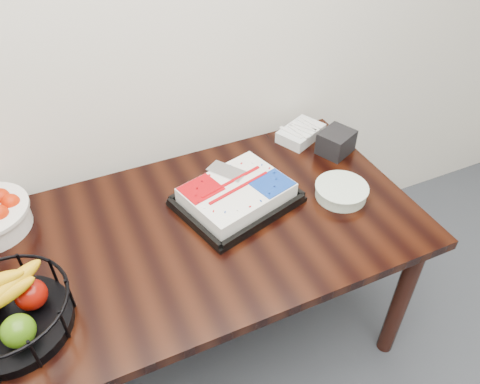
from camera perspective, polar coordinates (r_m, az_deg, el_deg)
name	(u,v)px	position (r m, az deg, el deg)	size (l,w,h in m)	color
table	(179,250)	(1.77, -7.41, -7.08)	(1.80, 0.90, 0.75)	black
cake_tray	(237,195)	(1.79, -0.40, -0.38)	(0.51, 0.44, 0.09)	black
fruit_basket	(7,311)	(1.54, -26.49, -12.91)	(0.37, 0.37, 0.19)	black
plate_stack	(341,191)	(1.87, 12.24, 0.08)	(0.21, 0.21, 0.05)	white
fork_bag	(301,133)	(2.17, 7.42, 7.18)	(0.25, 0.21, 0.06)	silver
napkin_box	(336,142)	(2.09, 11.62, 5.97)	(0.14, 0.12, 0.10)	black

